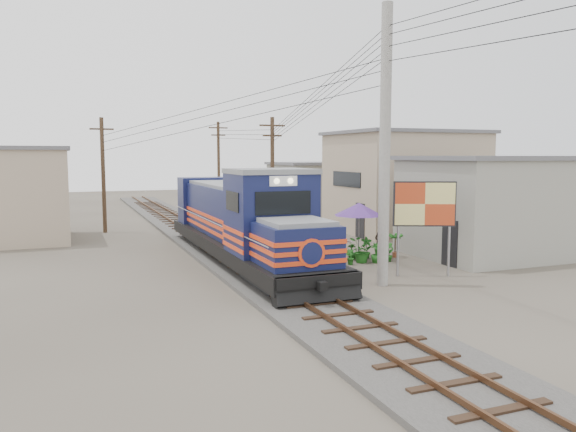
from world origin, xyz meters
name	(u,v)px	position (x,y,z in m)	size (l,w,h in m)	color
ground	(288,291)	(0.00, 0.00, 0.00)	(120.00, 120.00, 0.00)	#473F35
ballast	(217,246)	(0.00, 10.00, 0.08)	(3.60, 70.00, 0.16)	#595651
track	(217,242)	(0.00, 10.00, 0.26)	(1.15, 70.00, 0.12)	#51331E
locomotive	(242,223)	(0.00, 5.60, 1.78)	(3.03, 16.49, 4.09)	black
utility_pole_main	(385,147)	(3.50, -0.50, 5.00)	(0.40, 0.40, 10.00)	#9E9B93
wooden_pole_mid	(272,173)	(4.50, 14.00, 3.68)	(1.60, 0.24, 7.00)	#4C3826
wooden_pole_far	(219,165)	(4.80, 28.00, 3.93)	(1.60, 0.24, 7.50)	#4C3826
wooden_pole_left	(103,173)	(-5.00, 18.00, 3.68)	(1.60, 0.24, 7.00)	#4C3826
power_lines	(220,95)	(-0.14, 8.49, 7.56)	(9.65, 19.00, 3.30)	black
shophouse_front	(492,206)	(11.50, 3.00, 2.36)	(7.35, 6.30, 4.70)	gray
shophouse_mid	(404,181)	(12.50, 12.00, 3.11)	(8.40, 7.35, 6.20)	tan
shophouse_back	(316,189)	(11.00, 22.00, 2.11)	(6.30, 6.30, 4.20)	gray
shophouse_left	(10,194)	(-10.00, 16.00, 2.61)	(6.30, 6.30, 5.20)	tan
billboard	(425,206)	(5.78, 0.26, 2.75)	(2.25, 1.09, 3.72)	#99999E
market_umbrella	(359,210)	(5.27, 4.55, 2.26)	(2.38, 2.38, 2.57)	black
vendor	(379,242)	(6.23, 4.31, 0.76)	(0.56, 0.37, 1.53)	black
plant_nursery	(347,250)	(4.59, 4.39, 0.48)	(3.58, 3.20, 1.08)	#1F611B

